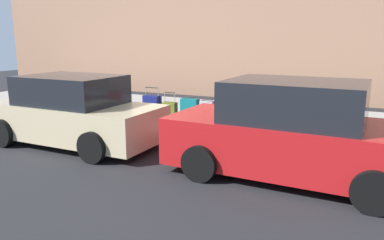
{
  "coord_description": "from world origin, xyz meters",
  "views": [
    {
      "loc": [
        -5.54,
        8.11,
        2.41
      ],
      "look_at": [
        -1.78,
        0.08,
        0.49
      ],
      "focal_mm": 35.02,
      "sensor_mm": 36.0,
      "label": 1
    }
  ],
  "objects_px": {
    "suitcase_black_2": "(244,119)",
    "suitcase_silver_4": "(207,114)",
    "suitcase_red_3": "(224,115)",
    "suitcase_olive_6": "(170,113)",
    "fire_hydrant": "(124,104)",
    "suitcase_navy_0": "(290,125)",
    "parked_car_red_0": "(293,133)",
    "suitcase_navy_7": "(152,109)",
    "suitcase_teal_5": "(190,112)",
    "bollard_post": "(103,105)",
    "suitcase_maroon_1": "(266,122)",
    "parked_car_beige_1": "(73,113)"
  },
  "relations": [
    {
      "from": "suitcase_red_3",
      "to": "bollard_post",
      "type": "height_order",
      "value": "suitcase_red_3"
    },
    {
      "from": "suitcase_red_3",
      "to": "parked_car_beige_1",
      "type": "xyz_separation_m",
      "value": [
        2.85,
        2.34,
        0.23
      ]
    },
    {
      "from": "fire_hydrant",
      "to": "parked_car_red_0",
      "type": "distance_m",
      "value": 5.78
    },
    {
      "from": "suitcase_navy_7",
      "to": "suitcase_teal_5",
      "type": "bearing_deg",
      "value": -173.17
    },
    {
      "from": "suitcase_navy_0",
      "to": "suitcase_navy_7",
      "type": "distance_m",
      "value": 3.77
    },
    {
      "from": "suitcase_teal_5",
      "to": "parked_car_red_0",
      "type": "xyz_separation_m",
      "value": [
        -3.16,
        2.45,
        0.3
      ]
    },
    {
      "from": "suitcase_red_3",
      "to": "suitcase_silver_4",
      "type": "bearing_deg",
      "value": -3.73
    },
    {
      "from": "suitcase_silver_4",
      "to": "suitcase_olive_6",
      "type": "relative_size",
      "value": 0.86
    },
    {
      "from": "suitcase_teal_5",
      "to": "parked_car_beige_1",
      "type": "xyz_separation_m",
      "value": [
        1.83,
        2.45,
        0.25
      ]
    },
    {
      "from": "suitcase_teal_5",
      "to": "suitcase_olive_6",
      "type": "xyz_separation_m",
      "value": [
        0.55,
        0.12,
        -0.06
      ]
    },
    {
      "from": "suitcase_navy_7",
      "to": "suitcase_navy_0",
      "type": "bearing_deg",
      "value": -178.58
    },
    {
      "from": "suitcase_silver_4",
      "to": "suitcase_olive_6",
      "type": "xyz_separation_m",
      "value": [
        1.09,
        0.04,
        -0.05
      ]
    },
    {
      "from": "suitcase_teal_5",
      "to": "suitcase_black_2",
      "type": "bearing_deg",
      "value": 179.42
    },
    {
      "from": "suitcase_olive_6",
      "to": "bollard_post",
      "type": "xyz_separation_m",
      "value": [
        2.2,
        0.1,
        0.08
      ]
    },
    {
      "from": "suitcase_olive_6",
      "to": "parked_car_red_0",
      "type": "xyz_separation_m",
      "value": [
        -3.71,
        2.33,
        0.36
      ]
    },
    {
      "from": "fire_hydrant",
      "to": "suitcase_olive_6",
      "type": "bearing_deg",
      "value": 178.12
    },
    {
      "from": "fire_hydrant",
      "to": "parked_car_red_0",
      "type": "xyz_separation_m",
      "value": [
        -5.27,
        2.38,
        0.24
      ]
    },
    {
      "from": "suitcase_black_2",
      "to": "suitcase_silver_4",
      "type": "xyz_separation_m",
      "value": [
        0.99,
        0.06,
        0.05
      ]
    },
    {
      "from": "suitcase_silver_4",
      "to": "suitcase_black_2",
      "type": "bearing_deg",
      "value": -176.57
    },
    {
      "from": "suitcase_olive_6",
      "to": "parked_car_red_0",
      "type": "bearing_deg",
      "value": 147.89
    },
    {
      "from": "bollard_post",
      "to": "suitcase_navy_0",
      "type": "bearing_deg",
      "value": -178.13
    },
    {
      "from": "suitcase_maroon_1",
      "to": "suitcase_olive_6",
      "type": "relative_size",
      "value": 1.03
    },
    {
      "from": "suitcase_maroon_1",
      "to": "suitcase_black_2",
      "type": "xyz_separation_m",
      "value": [
        0.59,
        -0.12,
        0.01
      ]
    },
    {
      "from": "suitcase_navy_0",
      "to": "suitcase_navy_7",
      "type": "height_order",
      "value": "suitcase_navy_7"
    },
    {
      "from": "suitcase_navy_0",
      "to": "suitcase_maroon_1",
      "type": "xyz_separation_m",
      "value": [
        0.54,
        0.09,
        0.03
      ]
    },
    {
      "from": "bollard_post",
      "to": "parked_car_beige_1",
      "type": "height_order",
      "value": "parked_car_beige_1"
    },
    {
      "from": "suitcase_navy_7",
      "to": "bollard_post",
      "type": "xyz_separation_m",
      "value": [
        1.65,
        0.08,
        0.0
      ]
    },
    {
      "from": "suitcase_navy_0",
      "to": "bollard_post",
      "type": "relative_size",
      "value": 1.08
    },
    {
      "from": "fire_hydrant",
      "to": "bollard_post",
      "type": "bearing_deg",
      "value": 13.03
    },
    {
      "from": "suitcase_maroon_1",
      "to": "suitcase_teal_5",
      "type": "height_order",
      "value": "suitcase_maroon_1"
    },
    {
      "from": "suitcase_olive_6",
      "to": "suitcase_black_2",
      "type": "bearing_deg",
      "value": -177.24
    },
    {
      "from": "suitcase_maroon_1",
      "to": "suitcase_teal_5",
      "type": "relative_size",
      "value": 1.17
    },
    {
      "from": "suitcase_navy_0",
      "to": "suitcase_silver_4",
      "type": "height_order",
      "value": "suitcase_navy_0"
    },
    {
      "from": "suitcase_navy_0",
      "to": "parked_car_red_0",
      "type": "relative_size",
      "value": 0.18
    },
    {
      "from": "suitcase_maroon_1",
      "to": "bollard_post",
      "type": "height_order",
      "value": "suitcase_maroon_1"
    },
    {
      "from": "suitcase_black_2",
      "to": "suitcase_silver_4",
      "type": "distance_m",
      "value": 0.99
    },
    {
      "from": "suitcase_maroon_1",
      "to": "suitcase_navy_7",
      "type": "xyz_separation_m",
      "value": [
        3.23,
        -0.0,
        0.09
      ]
    },
    {
      "from": "suitcase_olive_6",
      "to": "fire_hydrant",
      "type": "xyz_separation_m",
      "value": [
        1.55,
        -0.05,
        0.12
      ]
    },
    {
      "from": "suitcase_black_2",
      "to": "bollard_post",
      "type": "height_order",
      "value": "suitcase_black_2"
    },
    {
      "from": "suitcase_red_3",
      "to": "suitcase_olive_6",
      "type": "distance_m",
      "value": 1.57
    },
    {
      "from": "suitcase_navy_0",
      "to": "suitcase_red_3",
      "type": "bearing_deg",
      "value": 2.33
    },
    {
      "from": "suitcase_olive_6",
      "to": "fire_hydrant",
      "type": "relative_size",
      "value": 1.09
    },
    {
      "from": "suitcase_maroon_1",
      "to": "suitcase_black_2",
      "type": "bearing_deg",
      "value": -11.25
    },
    {
      "from": "suitcase_navy_0",
      "to": "suitcase_silver_4",
      "type": "distance_m",
      "value": 2.12
    },
    {
      "from": "suitcase_silver_4",
      "to": "suitcase_navy_7",
      "type": "relative_size",
      "value": 0.77
    },
    {
      "from": "suitcase_silver_4",
      "to": "bollard_post",
      "type": "bearing_deg",
      "value": 2.44
    },
    {
      "from": "suitcase_silver_4",
      "to": "bollard_post",
      "type": "xyz_separation_m",
      "value": [
        3.3,
        0.14,
        0.03
      ]
    },
    {
      "from": "suitcase_navy_0",
      "to": "parked_car_beige_1",
      "type": "relative_size",
      "value": 0.19
    },
    {
      "from": "fire_hydrant",
      "to": "suitcase_maroon_1",
      "type": "bearing_deg",
      "value": 179.08
    },
    {
      "from": "suitcase_silver_4",
      "to": "fire_hydrant",
      "type": "distance_m",
      "value": 2.65
    }
  ]
}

